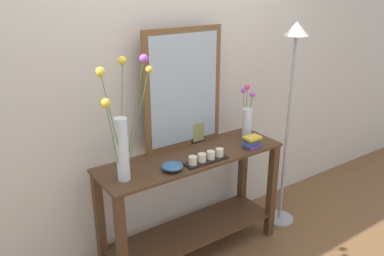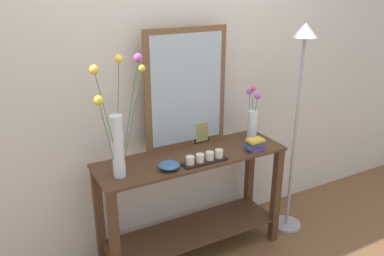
{
  "view_description": "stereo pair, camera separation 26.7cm",
  "coord_description": "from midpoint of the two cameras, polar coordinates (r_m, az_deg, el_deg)",
  "views": [
    {
      "loc": [
        -1.41,
        -2.05,
        1.97
      ],
      "look_at": [
        0.0,
        0.0,
        1.01
      ],
      "focal_mm": 36.97,
      "sensor_mm": 36.0,
      "label": 1
    },
    {
      "loc": [
        -1.19,
        -2.19,
        1.97
      ],
      "look_at": [
        0.0,
        0.0,
        1.01
      ],
      "focal_mm": 36.97,
      "sensor_mm": 36.0,
      "label": 2
    }
  ],
  "objects": [
    {
      "name": "console_table",
      "position": [
        2.9,
        2.67,
        -9.84
      ],
      "size": [
        1.36,
        0.42,
        0.81
      ],
      "color": "#472D1C",
      "rests_on": "ground"
    },
    {
      "name": "mirror_leaning",
      "position": [
        2.77,
        1.94,
        5.58
      ],
      "size": [
        0.62,
        0.03,
        0.85
      ],
      "color": "brown",
      "rests_on": "console_table"
    },
    {
      "name": "picture_frame_small",
      "position": [
        2.93,
        4.01,
        -0.64
      ],
      "size": [
        0.12,
        0.01,
        0.17
      ],
      "color": "black",
      "rests_on": "console_table"
    },
    {
      "name": "wall_back",
      "position": [
        2.85,
        -0.49,
        8.39
      ],
      "size": [
        6.4,
        0.08,
        2.7
      ],
      "primitive_type": "cube",
      "color": "beige",
      "rests_on": "ground"
    },
    {
      "name": "ground_plane",
      "position": [
        3.18,
        2.52,
        -17.56
      ],
      "size": [
        7.0,
        6.0,
        0.02
      ],
      "primitive_type": "cube",
      "color": "brown"
    },
    {
      "name": "floor_lamp",
      "position": [
        3.1,
        17.57,
        4.24
      ],
      "size": [
        0.24,
        0.24,
        1.67
      ],
      "color": "#9E9EA3",
      "rests_on": "ground"
    },
    {
      "name": "decorative_bowl",
      "position": [
        2.54,
        -0.35,
        -5.46
      ],
      "size": [
        0.14,
        0.14,
        0.05
      ],
      "color": "#2D5B84",
      "rests_on": "console_table"
    },
    {
      "name": "tall_vase_left",
      "position": [
        2.36,
        -7.63,
        -0.65
      ],
      "size": [
        0.3,
        0.24,
        0.77
      ],
      "color": "silver",
      "rests_on": "console_table"
    },
    {
      "name": "candle_tray",
      "position": [
        2.64,
        4.76,
        -4.46
      ],
      "size": [
        0.32,
        0.09,
        0.07
      ],
      "color": "black",
      "rests_on": "console_table"
    },
    {
      "name": "vase_right",
      "position": [
        3.01,
        11.25,
        1.04
      ],
      "size": [
        0.08,
        0.14,
        0.42
      ],
      "color": "silver",
      "rests_on": "console_table"
    },
    {
      "name": "book_stack",
      "position": [
        2.87,
        11.68,
        -2.41
      ],
      "size": [
        0.14,
        0.1,
        0.08
      ],
      "color": "#663884",
      "rests_on": "console_table"
    }
  ]
}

